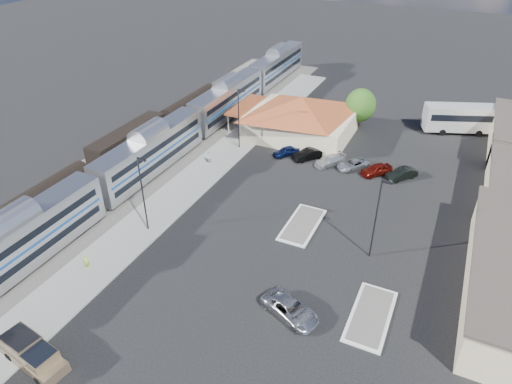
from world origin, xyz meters
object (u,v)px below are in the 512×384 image
at_px(pickup_truck, 33,355).
at_px(suv, 290,309).
at_px(station_depot, 301,116).
at_px(coach_bus, 470,117).

height_order(pickup_truck, suv, pickup_truck).
distance_m(station_depot, suv, 37.00).
height_order(station_depot, pickup_truck, station_depot).
height_order(station_depot, coach_bus, station_depot).
bearing_deg(suv, coach_bus, 9.69).
bearing_deg(coach_bus, station_depot, 96.05).
xyz_separation_m(pickup_truck, coach_bus, (27.26, 59.82, 1.56)).
xyz_separation_m(station_depot, coach_bus, (23.32, 12.00, -0.60)).
bearing_deg(coach_bus, suv, 145.45).
distance_m(station_depot, pickup_truck, 48.03).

